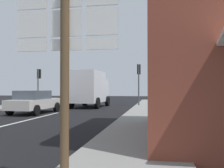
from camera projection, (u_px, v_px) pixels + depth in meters
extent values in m
plane|color=black|center=(44.00, 116.00, 14.43)|extent=(80.00, 80.00, 0.00)
cube|color=gray|center=(144.00, 122.00, 11.44)|extent=(2.54, 44.00, 0.14)
cube|color=silver|center=(3.00, 126.00, 10.49)|extent=(0.16, 12.00, 0.01)
cube|color=beige|center=(35.00, 104.00, 16.09)|extent=(1.96, 4.28, 0.60)
cube|color=#47515B|center=(33.00, 95.00, 15.86)|extent=(1.66, 2.18, 0.55)
cylinder|color=black|center=(34.00, 107.00, 17.60)|extent=(0.25, 0.65, 0.64)
cylinder|color=black|center=(57.00, 107.00, 17.21)|extent=(0.25, 0.65, 0.64)
cylinder|color=black|center=(10.00, 110.00, 14.97)|extent=(0.25, 0.65, 0.64)
cylinder|color=black|center=(36.00, 110.00, 14.58)|extent=(0.25, 0.65, 0.64)
cube|color=silver|center=(88.00, 87.00, 20.86)|extent=(2.37, 3.80, 2.60)
cube|color=silver|center=(96.00, 90.00, 23.30)|extent=(2.15, 1.40, 2.00)
cube|color=#47515B|center=(96.00, 82.00, 23.36)|extent=(1.76, 0.18, 0.70)
cylinder|color=black|center=(85.00, 101.00, 23.47)|extent=(0.32, 0.91, 0.90)
cylinder|color=black|center=(107.00, 101.00, 22.99)|extent=(0.32, 0.91, 0.90)
cylinder|color=black|center=(71.00, 103.00, 20.16)|extent=(0.32, 0.91, 0.90)
cylinder|color=black|center=(97.00, 103.00, 19.67)|extent=(0.32, 0.91, 0.90)
cylinder|color=brown|center=(65.00, 88.00, 3.86)|extent=(0.14, 0.14, 3.20)
cube|color=white|center=(32.00, 4.00, 4.03)|extent=(0.50, 0.03, 0.18)
cube|color=black|center=(33.00, 4.00, 4.05)|extent=(0.43, 0.01, 0.13)
cube|color=white|center=(32.00, 25.00, 4.03)|extent=(0.50, 0.03, 0.42)
cube|color=black|center=(33.00, 25.00, 4.04)|extent=(0.43, 0.01, 0.32)
cube|color=white|center=(32.00, 46.00, 4.02)|extent=(0.50, 0.03, 0.18)
cube|color=black|center=(32.00, 46.00, 4.04)|extent=(0.43, 0.01, 0.13)
cube|color=white|center=(66.00, 2.00, 3.93)|extent=(0.50, 0.03, 0.18)
cube|color=black|center=(67.00, 2.00, 3.95)|extent=(0.43, 0.01, 0.13)
cube|color=white|center=(66.00, 23.00, 3.92)|extent=(0.50, 0.03, 0.42)
cube|color=black|center=(66.00, 24.00, 3.94)|extent=(0.43, 0.01, 0.32)
cube|color=white|center=(66.00, 45.00, 3.92)|extent=(0.50, 0.03, 0.18)
cube|color=black|center=(66.00, 45.00, 3.94)|extent=(0.43, 0.01, 0.13)
cube|color=white|center=(102.00, 0.00, 3.83)|extent=(0.50, 0.03, 0.18)
cube|color=black|center=(102.00, 0.00, 3.85)|extent=(0.43, 0.01, 0.13)
cube|color=white|center=(102.00, 22.00, 3.82)|extent=(0.50, 0.03, 0.42)
cube|color=black|center=(102.00, 22.00, 3.84)|extent=(0.43, 0.01, 0.32)
cube|color=white|center=(102.00, 44.00, 3.82)|extent=(0.50, 0.03, 0.18)
cube|color=black|center=(102.00, 44.00, 3.84)|extent=(0.43, 0.01, 0.13)
cylinder|color=#47474C|center=(38.00, 87.00, 24.03)|extent=(0.12, 0.12, 3.49)
cube|color=black|center=(39.00, 74.00, 24.26)|extent=(0.30, 0.28, 0.90)
sphere|color=#360303|center=(40.00, 71.00, 24.40)|extent=(0.18, 0.18, 0.18)
sphere|color=#3C2303|center=(40.00, 74.00, 24.39)|extent=(0.18, 0.18, 0.18)
sphere|color=#0CA526|center=(40.00, 77.00, 24.39)|extent=(0.18, 0.18, 0.18)
cylinder|color=#47474C|center=(139.00, 85.00, 22.23)|extent=(0.12, 0.12, 3.78)
cube|color=black|center=(139.00, 69.00, 22.46)|extent=(0.30, 0.28, 0.90)
sphere|color=#360303|center=(139.00, 67.00, 22.60)|extent=(0.18, 0.18, 0.18)
sphere|color=#3C2303|center=(139.00, 70.00, 22.59)|extent=(0.18, 0.18, 0.18)
sphere|color=#0CA526|center=(139.00, 73.00, 22.59)|extent=(0.18, 0.18, 0.18)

